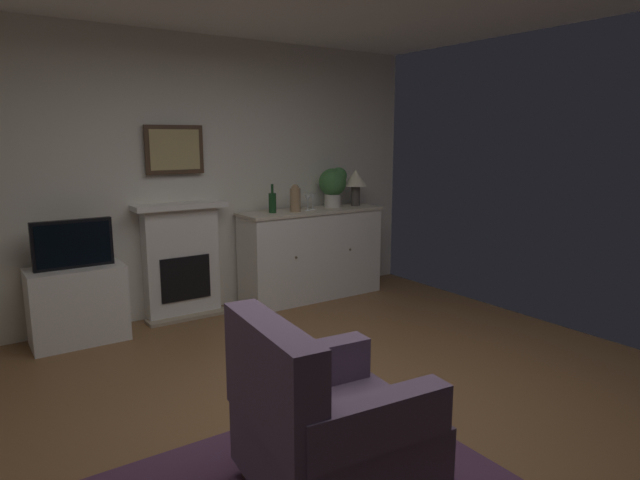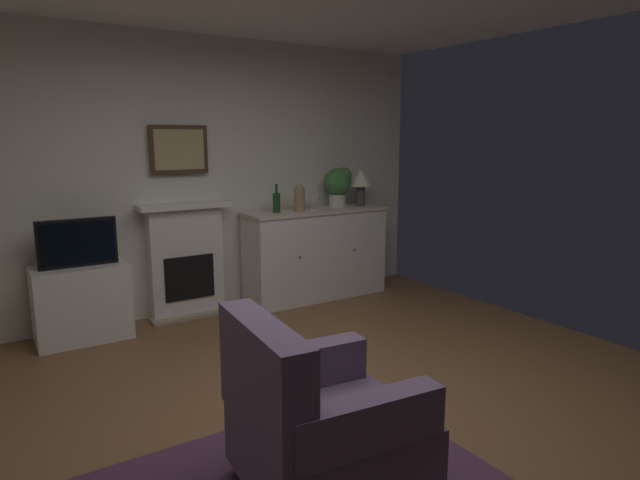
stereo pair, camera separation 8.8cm
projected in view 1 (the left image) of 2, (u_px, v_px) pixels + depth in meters
name	position (u px, v px, depth m)	size (l,w,h in m)	color
ground_plane	(353.00, 429.00, 3.33)	(5.26, 5.37, 0.10)	brown
wall_rear	(185.00, 177.00, 5.22)	(5.26, 0.06, 2.65)	silver
fireplace_unit	(182.00, 260.00, 5.20)	(0.87, 0.30, 1.10)	white
framed_picture	(175.00, 150.00, 5.04)	(0.55, 0.04, 0.45)	#473323
sideboard_cabinet	(312.00, 254.00, 5.83)	(1.57, 0.49, 0.96)	white
table_lamp	(356.00, 181.00, 6.01)	(0.26, 0.26, 0.40)	#4C4742
wine_bottle	(272.00, 202.00, 5.47)	(0.08, 0.08, 0.29)	#193F1E
wine_glass_left	(308.00, 199.00, 5.64)	(0.07, 0.07, 0.16)	silver
wine_glass_center	(313.00, 198.00, 5.76)	(0.07, 0.07, 0.16)	silver
vase_decorative	(295.00, 198.00, 5.55)	(0.11, 0.11, 0.28)	#9E7F5B
tv_cabinet	(78.00, 305.00, 4.57)	(0.75, 0.42, 0.65)	white
tv_set	(73.00, 244.00, 4.45)	(0.62, 0.07, 0.40)	black
potted_plant_small	(334.00, 183.00, 5.91)	(0.30, 0.30, 0.43)	beige
armchair	(324.00, 424.00, 2.55)	(0.88, 0.85, 0.92)	#604C66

